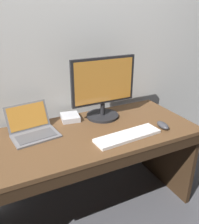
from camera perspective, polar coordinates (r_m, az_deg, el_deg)
ground_plane at (r=2.15m, az=-2.07°, el=-21.86°), size 14.00×14.00×0.00m
back_wall at (r=1.90m, az=-8.09°, el=18.10°), size 4.24×0.04×2.71m
desk at (r=1.80m, az=-2.14°, el=-10.33°), size 1.56×0.69×0.72m
laptop_space_gray at (r=1.72m, az=-15.66°, el=-4.05°), size 0.34×0.32×0.19m
external_monitor at (r=1.84m, az=0.92°, el=5.58°), size 0.52×0.26×0.49m
wired_keyboard at (r=1.65m, az=6.76°, el=-5.67°), size 0.49×0.17×0.02m
computer_mouse at (r=1.82m, az=14.91°, el=-3.08°), size 0.07×0.13×0.04m
external_drive_box at (r=1.90m, az=-7.05°, el=-1.26°), size 0.16×0.17×0.04m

